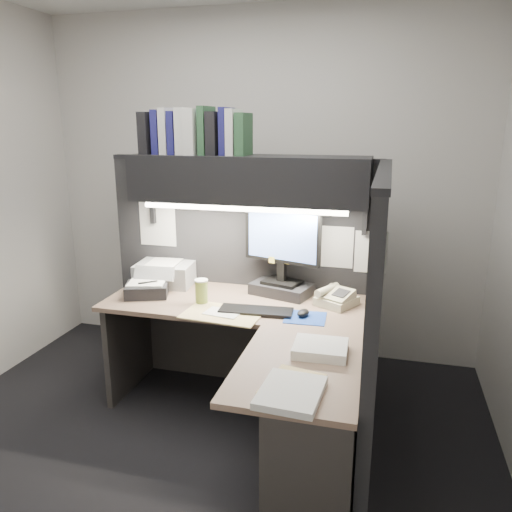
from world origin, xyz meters
name	(u,v)px	position (x,y,z in m)	size (l,w,h in m)	color
floor	(194,449)	(0.00, 0.00, 0.00)	(3.50, 3.50, 0.00)	black
wall_back	(259,188)	(0.00, 1.50, 1.35)	(3.50, 0.04, 2.70)	beige
partition_back	(242,274)	(0.03, 0.93, 0.80)	(1.90, 0.06, 1.60)	black
partition_right	(374,328)	(0.98, 0.18, 0.80)	(0.06, 1.50, 1.60)	black
desk	(264,391)	(0.43, 0.00, 0.44)	(1.70, 1.53, 0.73)	#7E6250
overhead_shelf	(248,179)	(0.12, 0.75, 1.50)	(1.55, 0.34, 0.30)	black
task_light_tube	(242,209)	(0.12, 0.61, 1.33)	(0.04, 0.04, 1.32)	white
monitor	(282,261)	(0.35, 0.77, 0.96)	(0.53, 0.34, 0.58)	black
keyboard	(256,311)	(0.27, 0.40, 0.74)	(0.45, 0.15, 0.02)	black
mousepad	(305,318)	(0.58, 0.39, 0.73)	(0.24, 0.22, 0.00)	#1C3F9C
mouse	(303,313)	(0.56, 0.41, 0.75)	(0.06, 0.10, 0.04)	black
telephone	(337,298)	(0.73, 0.66, 0.77)	(0.21, 0.22, 0.09)	#B2AC89
coffee_cup	(201,292)	(-0.10, 0.46, 0.80)	(0.08, 0.08, 0.15)	#A3AD45
printer	(166,273)	(-0.50, 0.79, 0.81)	(0.39, 0.33, 0.16)	#9A9DA0
notebook_stack	(147,289)	(-0.51, 0.52, 0.77)	(0.27, 0.23, 0.08)	black
open_folder	(223,314)	(0.09, 0.32, 0.73)	(0.47, 0.31, 0.01)	#DCC37C
paper_stack_a	(320,349)	(0.73, -0.05, 0.76)	(0.27, 0.23, 0.05)	white
paper_stack_b	(291,392)	(0.66, -0.49, 0.75)	(0.26, 0.32, 0.03)	white
manila_stack	(292,385)	(0.65, -0.41, 0.74)	(0.22, 0.28, 0.02)	#DCC37C
binder_row	(196,132)	(-0.22, 0.75, 1.79)	(0.71, 0.25, 0.30)	black
pinned_papers	(286,256)	(0.42, 0.56, 1.05)	(1.76, 1.31, 0.51)	white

